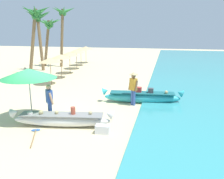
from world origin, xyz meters
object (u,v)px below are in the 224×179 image
object	(u,v)px
person_tourist_customer	(50,101)
cooler_box	(103,129)
palm_tree_mid_cluster	(35,19)
palm_tree_far_behind	(49,27)
patio_umbrella_large	(29,74)
boat_cyan_midground	(142,97)
person_vendor_hatted	(133,86)
boat_white_foreground	(62,119)
paddle	(34,135)
palm_tree_leaning_seaward	(63,18)
palm_tree_tall_inland	(39,22)

from	to	relation	value
person_tourist_customer	cooler_box	bearing A→B (deg)	-17.63
palm_tree_mid_cluster	palm_tree_far_behind	world-z (taller)	palm_tree_mid_cluster
patio_umbrella_large	cooler_box	size ratio (longest dim) A/B	4.24
boat_cyan_midground	palm_tree_far_behind	bearing A→B (deg)	134.42
person_vendor_hatted	patio_umbrella_large	bearing A→B (deg)	-142.79
boat_white_foreground	person_vendor_hatted	bearing A→B (deg)	54.47
palm_tree_far_behind	paddle	world-z (taller)	palm_tree_far_behind
palm_tree_mid_cluster	paddle	size ratio (longest dim) A/B	3.73
palm_tree_leaning_seaward	palm_tree_mid_cluster	distance (m)	4.49
palm_tree_far_behind	person_tourist_customer	bearing A→B (deg)	-63.81
paddle	boat_cyan_midground	bearing A→B (deg)	55.48
boat_white_foreground	palm_tree_mid_cluster	size ratio (longest dim) A/B	0.74
palm_tree_mid_cluster	paddle	xyz separation A→B (m)	(6.21, -11.64, -4.64)
palm_tree_tall_inland	paddle	distance (m)	15.95
boat_white_foreground	palm_tree_mid_cluster	xyz separation A→B (m)	(-6.85, 10.53, 4.38)
palm_tree_tall_inland	cooler_box	world-z (taller)	palm_tree_tall_inland
boat_white_foreground	person_vendor_hatted	world-z (taller)	person_vendor_hatted
boat_white_foreground	palm_tree_far_behind	bearing A→B (deg)	117.75
boat_white_foreground	cooler_box	world-z (taller)	boat_white_foreground
boat_cyan_midground	person_tourist_customer	xyz separation A→B (m)	(-3.64, -3.52, 0.59)
palm_tree_leaning_seaward	palm_tree_tall_inland	bearing A→B (deg)	-118.38
person_tourist_customer	paddle	bearing A→B (deg)	-85.80
person_tourist_customer	palm_tree_leaning_seaward	xyz separation A→B (m)	(-5.54, 14.49, 4.05)
boat_white_foreground	palm_tree_far_behind	distance (m)	17.38
boat_cyan_midground	palm_tree_far_behind	world-z (taller)	palm_tree_far_behind
palm_tree_tall_inland	cooler_box	xyz separation A→B (m)	(9.45, -12.85, -4.32)
palm_tree_leaning_seaward	person_tourist_customer	bearing A→B (deg)	-69.06
patio_umbrella_large	palm_tree_leaning_seaward	world-z (taller)	palm_tree_leaning_seaward
palm_tree_leaning_seaward	cooler_box	bearing A→B (deg)	-62.06
patio_umbrella_large	paddle	xyz separation A→B (m)	(0.95, -1.50, -2.04)
boat_cyan_midground	paddle	distance (m)	6.22
boat_white_foreground	person_vendor_hatted	xyz separation A→B (m)	(2.47, 3.46, 0.73)
palm_tree_leaning_seaward	cooler_box	size ratio (longest dim) A/B	11.05
person_tourist_customer	palm_tree_mid_cluster	distance (m)	12.34
boat_white_foreground	person_vendor_hatted	size ratio (longest dim) A/B	2.46
boat_white_foreground	palm_tree_tall_inland	distance (m)	15.24
palm_tree_leaning_seaward	palm_tree_far_behind	xyz separation A→B (m)	(-1.60, 0.04, -0.87)
boat_white_foreground	palm_tree_leaning_seaward	distance (m)	16.89
boat_white_foreground	patio_umbrella_large	bearing A→B (deg)	166.41
palm_tree_tall_inland	palm_tree_leaning_seaward	size ratio (longest dim) A/B	0.92
boat_white_foreground	paddle	xyz separation A→B (m)	(-0.63, -1.12, -0.26)
patio_umbrella_large	palm_tree_mid_cluster	xyz separation A→B (m)	(-5.26, 10.14, 2.60)
palm_tree_mid_cluster	person_vendor_hatted	bearing A→B (deg)	-37.19
palm_tree_far_behind	cooler_box	world-z (taller)	palm_tree_far_behind
boat_white_foreground	boat_cyan_midground	world-z (taller)	boat_cyan_midground
cooler_box	palm_tree_leaning_seaward	bearing A→B (deg)	116.96
palm_tree_tall_inland	boat_white_foreground	bearing A→B (deg)	-58.66
palm_tree_leaning_seaward	patio_umbrella_large	bearing A→B (deg)	-72.10
boat_white_foreground	palm_tree_tall_inland	size ratio (longest dim) A/B	0.77
palm_tree_far_behind	paddle	size ratio (longest dim) A/B	3.23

